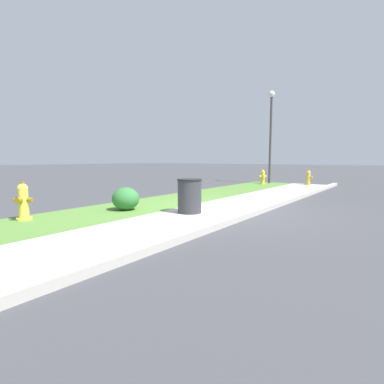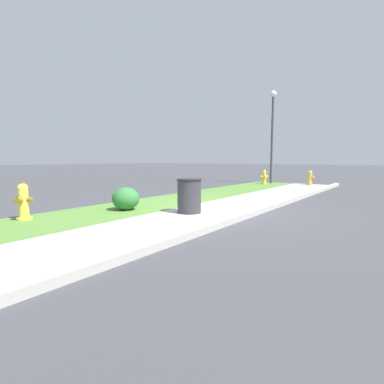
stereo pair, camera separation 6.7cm
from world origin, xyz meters
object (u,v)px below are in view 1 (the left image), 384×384
at_px(street_lamp, 271,123).
at_px(trash_bin, 190,196).
at_px(fire_hydrant_far_end, 263,177).
at_px(shrub_bush_near_lamp, 126,199).
at_px(fire_hydrant_across_street, 23,202).
at_px(fire_hydrant_by_grass_verge, 308,178).

relative_size(street_lamp, trash_bin, 5.81).
height_order(fire_hydrant_far_end, shrub_bush_near_lamp, fire_hydrant_far_end).
relative_size(fire_hydrant_across_street, fire_hydrant_far_end, 1.09).
bearing_deg(street_lamp, fire_hydrant_across_street, 177.31).
distance_m(fire_hydrant_across_street, shrub_bush_near_lamp, 2.17).
bearing_deg(shrub_bush_near_lamp, fire_hydrant_far_end, 1.60).
distance_m(street_lamp, shrub_bush_near_lamp, 10.13).
distance_m(fire_hydrant_across_street, trash_bin, 3.44).
height_order(street_lamp, shrub_bush_near_lamp, street_lamp).
height_order(fire_hydrant_by_grass_verge, trash_bin, trash_bin).
distance_m(fire_hydrant_by_grass_verge, street_lamp, 3.28).
relative_size(fire_hydrant_across_street, shrub_bush_near_lamp, 1.21).
xyz_separation_m(fire_hydrant_across_street, shrub_bush_near_lamp, (2.03, -0.75, -0.10)).
height_order(fire_hydrant_across_street, fire_hydrant_far_end, fire_hydrant_across_street).
height_order(fire_hydrant_across_street, fire_hydrant_by_grass_verge, fire_hydrant_across_street).
bearing_deg(fire_hydrant_far_end, shrub_bush_near_lamp, 41.55).
bearing_deg(fire_hydrant_across_street, trash_bin, -162.49).
xyz_separation_m(trash_bin, shrub_bush_near_lamp, (-0.57, 1.50, -0.12)).
xyz_separation_m(fire_hydrant_by_grass_verge, street_lamp, (-0.02, 1.90, 2.68)).
distance_m(fire_hydrant_across_street, fire_hydrant_far_end, 11.08).
bearing_deg(trash_bin, fire_hydrant_far_end, 11.71).
relative_size(street_lamp, shrub_bush_near_lamp, 6.98).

